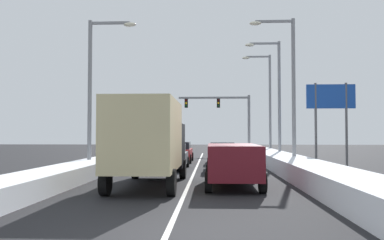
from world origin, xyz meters
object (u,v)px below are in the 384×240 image
(suv_maroon_right_lane_nearest, at_px, (233,161))
(box_truck_center_lane_nearest, at_px, (149,139))
(street_lamp_right_near, at_px, (288,80))
(sedan_red_center_lane_third, at_px, (179,152))
(sedan_silver_right_lane_third, at_px, (222,153))
(roadside_sign_right, at_px, (331,105))
(sedan_white_right_lane_second, at_px, (225,157))
(street_lamp_right_mid, at_px, (275,91))
(sedan_gray_center_lane_second, at_px, (171,156))
(traffic_light_gantry, at_px, (227,111))
(street_lamp_right_far, at_px, (266,97))
(street_lamp_left_mid, at_px, (96,81))

(suv_maroon_right_lane_nearest, height_order, box_truck_center_lane_nearest, box_truck_center_lane_nearest)
(box_truck_center_lane_nearest, relative_size, street_lamp_right_near, 0.81)
(box_truck_center_lane_nearest, distance_m, sedan_red_center_lane_third, 14.21)
(sedan_red_center_lane_third, bearing_deg, sedan_silver_right_lane_third, -23.76)
(sedan_red_center_lane_third, relative_size, roadside_sign_right, 0.82)
(street_lamp_right_near, height_order, roadside_sign_right, street_lamp_right_near)
(sedan_white_right_lane_second, xyz_separation_m, street_lamp_right_mid, (4.04, 7.33, 4.62))
(sedan_silver_right_lane_third, height_order, sedan_gray_center_lane_second, same)
(traffic_light_gantry, height_order, roadside_sign_right, traffic_light_gantry)
(box_truck_center_lane_nearest, distance_m, roadside_sign_right, 15.33)
(sedan_silver_right_lane_third, bearing_deg, street_lamp_right_far, 63.07)
(street_lamp_right_far, bearing_deg, sedan_white_right_lane_second, -107.09)
(suv_maroon_right_lane_nearest, xyz_separation_m, sedan_red_center_lane_third, (-3.26, 14.06, -0.25))
(sedan_silver_right_lane_third, distance_m, street_lamp_right_far, 10.70)
(sedan_white_right_lane_second, height_order, sedan_silver_right_lane_third, same)
(sedan_white_right_lane_second, xyz_separation_m, traffic_light_gantry, (0.88, 19.25, 3.73))
(sedan_white_right_lane_second, distance_m, street_lamp_right_mid, 9.56)
(suv_maroon_right_lane_nearest, bearing_deg, street_lamp_left_mid, 141.66)
(box_truck_center_lane_nearest, bearing_deg, street_lamp_left_mid, 123.70)
(street_lamp_right_mid, bearing_deg, box_truck_center_lane_nearest, -116.63)
(sedan_silver_right_lane_third, distance_m, sedan_gray_center_lane_second, 5.76)
(sedan_gray_center_lane_second, height_order, street_lamp_left_mid, street_lamp_left_mid)
(street_lamp_right_far, height_order, roadside_sign_right, street_lamp_right_far)
(sedan_white_right_lane_second, height_order, street_lamp_right_near, street_lamp_right_near)
(suv_maroon_right_lane_nearest, relative_size, street_lamp_right_near, 0.55)
(sedan_white_right_lane_second, height_order, street_lamp_right_far, street_lamp_right_far)
(suv_maroon_right_lane_nearest, height_order, sedan_white_right_lane_second, suv_maroon_right_lane_nearest)
(street_lamp_right_far, bearing_deg, sedan_red_center_lane_third, -136.50)
(suv_maroon_right_lane_nearest, xyz_separation_m, traffic_light_gantry, (0.79, 26.29, 3.48))
(street_lamp_left_mid, bearing_deg, traffic_light_gantry, 68.93)
(suv_maroon_right_lane_nearest, bearing_deg, sedan_red_center_lane_third, 103.05)
(suv_maroon_right_lane_nearest, height_order, sedan_gray_center_lane_second, suv_maroon_right_lane_nearest)
(sedan_white_right_lane_second, bearing_deg, street_lamp_right_near, 7.95)
(sedan_silver_right_lane_third, bearing_deg, box_truck_center_lane_nearest, -104.22)
(traffic_light_gantry, relative_size, roadside_sign_right, 1.37)
(box_truck_center_lane_nearest, distance_m, street_lamp_left_mid, 7.59)
(suv_maroon_right_lane_nearest, relative_size, box_truck_center_lane_nearest, 0.68)
(sedan_white_right_lane_second, relative_size, street_lamp_right_near, 0.51)
(street_lamp_right_far, distance_m, roadside_sign_right, 10.73)
(roadside_sign_right, bearing_deg, suv_maroon_right_lane_nearest, -122.89)
(box_truck_center_lane_nearest, bearing_deg, sedan_silver_right_lane_third, 75.78)
(suv_maroon_right_lane_nearest, bearing_deg, street_lamp_right_mid, 74.65)
(sedan_gray_center_lane_second, xyz_separation_m, street_lamp_right_mid, (7.20, 6.52, 4.62))
(traffic_light_gantry, distance_m, street_lamp_right_near, 18.96)
(sedan_white_right_lane_second, xyz_separation_m, sedan_silver_right_lane_third, (0.01, 5.62, 0.00))
(sedan_white_right_lane_second, height_order, roadside_sign_right, roadside_sign_right)
(box_truck_center_lane_nearest, relative_size, sedan_gray_center_lane_second, 1.60)
(suv_maroon_right_lane_nearest, relative_size, street_lamp_left_mid, 0.59)
(sedan_red_center_lane_third, distance_m, street_lamp_right_mid, 8.57)
(box_truck_center_lane_nearest, distance_m, street_lamp_right_mid, 16.57)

